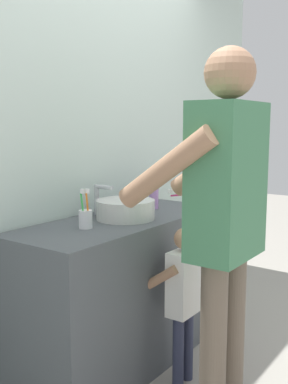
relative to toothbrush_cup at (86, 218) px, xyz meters
name	(u,v)px	position (x,y,z in m)	size (l,w,h in m)	color
ground_plane	(166,376)	(0.31, -0.30, -0.92)	(14.00, 14.00, 0.00)	#9E998E
back_wall	(80,132)	(0.31, 0.32, 0.43)	(4.40, 0.08, 2.70)	silver
vanity_cabinet	(123,291)	(0.31, 0.00, -0.49)	(1.40, 0.54, 0.86)	#4C5156
sink_basin	(125,209)	(0.31, -0.02, 0.00)	(0.33, 0.33, 0.11)	silver
faucet	(98,201)	(0.31, 0.19, 0.03)	(0.18, 0.14, 0.18)	#B7BABF
toothbrush_cup	(86,218)	(0.00, 0.00, 0.00)	(0.07, 0.07, 0.21)	silver
soap_bottle	(154,198)	(0.67, 0.04, 0.01)	(0.06, 0.06, 0.17)	#B27FC6
child_toddler	(182,292)	(0.31, -0.40, -0.40)	(0.27, 0.27, 0.86)	#2D334C
adult_parent	(223,204)	(0.16, -0.69, 0.12)	(0.54, 0.56, 1.73)	#6B5B4C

